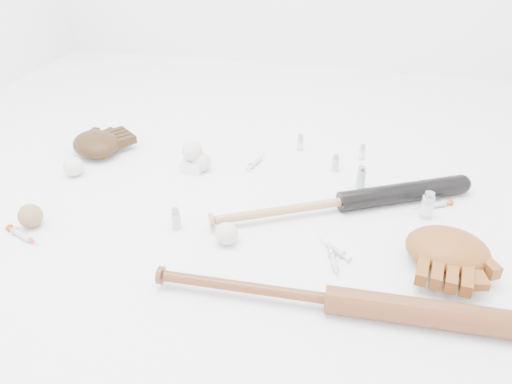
% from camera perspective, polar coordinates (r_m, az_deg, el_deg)
% --- Properties ---
extents(bat_dark, '(0.83, 0.48, 0.07)m').
position_cam_1_polar(bat_dark, '(1.60, 9.88, -1.08)').
color(bat_dark, black).
rests_on(bat_dark, ground).
extents(bat_wood, '(0.92, 0.10, 0.07)m').
position_cam_1_polar(bat_wood, '(1.24, 8.36, -12.01)').
color(bat_wood, brown).
rests_on(bat_wood, ground).
extents(glove_dark, '(0.34, 0.34, 0.09)m').
position_cam_1_polar(glove_dark, '(2.00, -17.83, 5.28)').
color(glove_dark, '#341F0E').
rests_on(glove_dark, ground).
extents(glove_tan, '(0.30, 0.30, 0.10)m').
position_cam_1_polar(glove_tan, '(1.45, 21.04, -6.13)').
color(glove_tan, brown).
rests_on(glove_tan, ground).
extents(trading_card, '(0.06, 0.08, 0.00)m').
position_cam_1_polar(trading_card, '(2.01, -17.08, 4.13)').
color(trading_card, gold).
rests_on(trading_card, ground).
extents(pedestal, '(0.08, 0.08, 0.04)m').
position_cam_1_polar(pedestal, '(1.82, -7.18, 3.08)').
color(pedestal, white).
rests_on(pedestal, ground).
extents(baseball_on_pedestal, '(0.07, 0.07, 0.07)m').
position_cam_1_polar(baseball_on_pedestal, '(1.79, -7.31, 4.70)').
color(baseball_on_pedestal, silver).
rests_on(baseball_on_pedestal, pedestal).
extents(baseball_left, '(0.07, 0.07, 0.07)m').
position_cam_1_polar(baseball_left, '(1.88, -20.13, 2.75)').
color(baseball_left, silver).
rests_on(baseball_left, ground).
extents(baseball_upper, '(0.07, 0.07, 0.07)m').
position_cam_1_polar(baseball_upper, '(1.81, -6.31, 3.46)').
color(baseball_upper, silver).
rests_on(baseball_upper, ground).
extents(baseball_mid, '(0.07, 0.07, 0.07)m').
position_cam_1_polar(baseball_mid, '(1.44, -3.37, -4.77)').
color(baseball_mid, silver).
rests_on(baseball_mid, ground).
extents(baseball_aged, '(0.07, 0.07, 0.07)m').
position_cam_1_polar(baseball_aged, '(1.65, -24.38, -2.49)').
color(baseball_aged, olive).
rests_on(baseball_aged, ground).
extents(syringe_0, '(0.16, 0.08, 0.02)m').
position_cam_1_polar(syringe_0, '(1.62, -25.11, -4.53)').
color(syringe_0, '#ADBCC6').
rests_on(syringe_0, ground).
extents(syringe_1, '(0.12, 0.11, 0.02)m').
position_cam_1_polar(syringe_1, '(1.43, 8.99, -6.47)').
color(syringe_1, '#ADBCC6').
rests_on(syringe_1, ground).
extents(syringe_2, '(0.06, 0.16, 0.02)m').
position_cam_1_polar(syringe_2, '(1.85, -0.02, 3.45)').
color(syringe_2, '#ADBCC6').
rests_on(syringe_2, ground).
extents(syringe_3, '(0.06, 0.14, 0.02)m').
position_cam_1_polar(syringe_3, '(1.39, 8.91, -7.96)').
color(syringe_3, '#ADBCC6').
rests_on(syringe_3, ground).
extents(syringe_4, '(0.15, 0.10, 0.02)m').
position_cam_1_polar(syringe_4, '(1.70, 19.67, -1.45)').
color(syringe_4, '#ADBCC6').
rests_on(syringe_4, ground).
extents(vial_0, '(0.03, 0.03, 0.07)m').
position_cam_1_polar(vial_0, '(1.82, 9.07, 3.32)').
color(vial_0, '#B0BAC1').
rests_on(vial_0, ground).
extents(vial_1, '(0.02, 0.02, 0.06)m').
position_cam_1_polar(vial_1, '(1.92, 12.04, 4.49)').
color(vial_1, '#B0BAC1').
rests_on(vial_1, ground).
extents(vial_2, '(0.03, 0.03, 0.08)m').
position_cam_1_polar(vial_2, '(1.73, 11.90, 1.67)').
color(vial_2, '#B0BAC1').
rests_on(vial_2, ground).
extents(vial_3, '(0.04, 0.04, 0.09)m').
position_cam_1_polar(vial_3, '(1.63, 19.02, -1.41)').
color(vial_3, '#B0BAC1').
rests_on(vial_3, ground).
extents(vial_4, '(0.03, 0.03, 0.07)m').
position_cam_1_polar(vial_4, '(1.51, -9.13, -3.04)').
color(vial_4, '#B0BAC1').
rests_on(vial_4, ground).
extents(vial_5, '(0.02, 0.02, 0.06)m').
position_cam_1_polar(vial_5, '(1.95, 5.08, 5.63)').
color(vial_5, '#B0BAC1').
rests_on(vial_5, ground).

